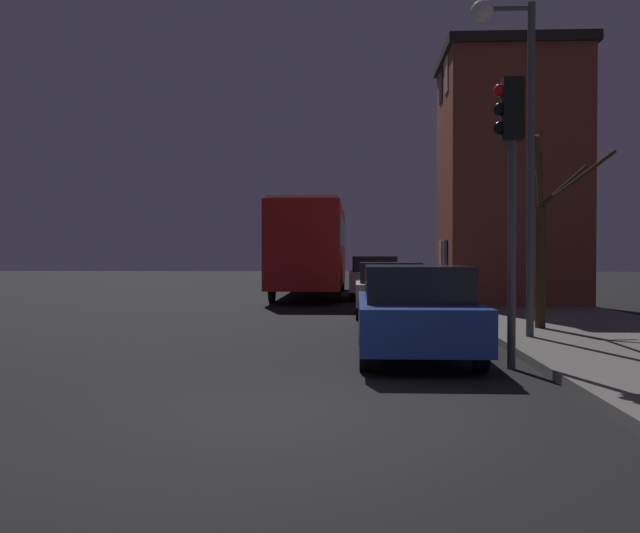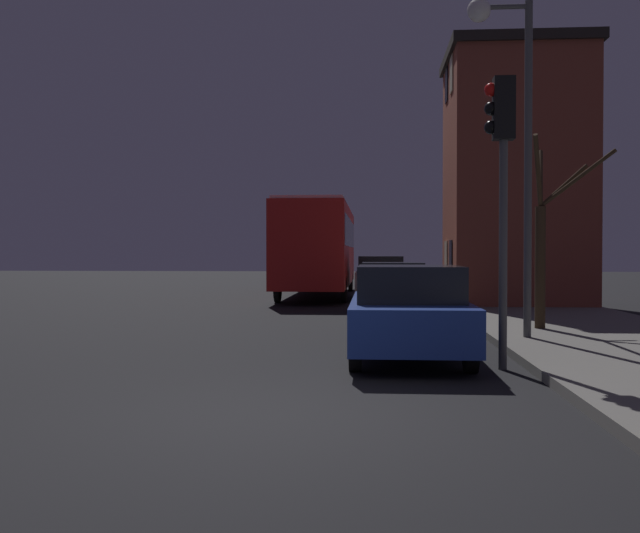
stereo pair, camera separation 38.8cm
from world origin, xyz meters
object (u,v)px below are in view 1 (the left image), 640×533
Objects in this scene: traffic_light at (510,160)px; car_near_lane at (415,310)px; bare_tree at (544,238)px; streetlamp at (511,104)px; bus at (312,243)px; car_mid_lane at (390,287)px; car_far_lane at (374,277)px.

car_near_lane is at bearing 138.92° from traffic_light.
bare_tree is (1.65, 4.48, -1.03)m from traffic_light.
traffic_light reaches higher than bare_tree.
traffic_light is (-0.63, -2.88, -1.42)m from streetlamp.
traffic_light is 2.83m from car_near_lane.
streetlamp is 0.54× the size of bus.
car_mid_lane is (2.64, -8.76, -1.34)m from bus.
bus is 2.99× the size of car_far_lane.
streetlamp reaches higher than car_near_lane.
car_mid_lane is at bearing -88.05° from car_far_lane.
car_far_lane is at bearing 95.67° from traffic_light.
car_near_lane is (-2.93, -3.37, -1.23)m from bare_tree.
streetlamp reaches higher than bare_tree.
bus is 3.23m from car_far_lane.
car_mid_lane is (-0.04, 7.61, 0.00)m from car_near_lane.
traffic_light is at bearing -81.38° from car_mid_lane.
car_far_lane is (2.40, -1.75, -1.29)m from bus.
car_far_lane is at bearing 99.67° from streetlamp.
traffic_light is 1.11× the size of car_far_lane.
streetlamp is 3.10m from bare_tree.
car_mid_lane is at bearing 98.62° from traffic_light.
car_mid_lane is at bearing -73.22° from bus.
bus reaches higher than car_far_lane.
streetlamp is 1.63× the size of car_far_lane.
car_near_lane is 1.21× the size of car_far_lane.
traffic_light is at bearing -41.08° from car_near_lane.
car_near_lane is (-1.91, -1.76, -3.68)m from streetlamp.
traffic_light is at bearing -110.24° from bare_tree.
car_near_lane is at bearing -88.90° from car_far_lane.
streetlamp is 1.64× the size of car_mid_lane.
car_near_lane is 14.62m from car_far_lane.
streetlamp reaches higher than car_far_lane.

